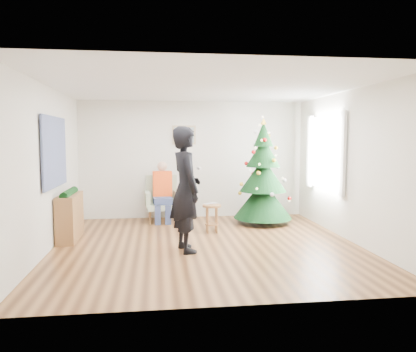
{
  "coord_description": "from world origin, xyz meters",
  "views": [
    {
      "loc": [
        -0.81,
        -6.57,
        1.76
      ],
      "look_at": [
        0.1,
        0.6,
        1.1
      ],
      "focal_mm": 35.0,
      "sensor_mm": 36.0,
      "label": 1
    }
  ],
  "objects": [
    {
      "name": "seated_person",
      "position": [
        -0.69,
        2.01,
        0.66
      ],
      "size": [
        0.42,
        0.59,
        1.28
      ],
      "rotation": [
        0.0,
        0.0,
        0.08
      ],
      "color": "navy",
      "rests_on": "armchair"
    },
    {
      "name": "framed_picture",
      "position": [
        -0.2,
        2.46,
        1.85
      ],
      "size": [
        0.52,
        0.05,
        0.42
      ],
      "color": "tan",
      "rests_on": "wall_back"
    },
    {
      "name": "curtains",
      "position": [
        2.44,
        1.0,
        1.5
      ],
      "size": [
        0.05,
        1.75,
        1.5
      ],
      "color": "white",
      "rests_on": "wall_right"
    },
    {
      "name": "garland",
      "position": [
        -2.33,
        0.68,
        0.82
      ],
      "size": [
        0.14,
        0.9,
        0.14
      ],
      "primitive_type": "cylinder",
      "rotation": [
        1.57,
        0.0,
        0.0
      ],
      "color": "black",
      "rests_on": "console"
    },
    {
      "name": "floor",
      "position": [
        0.0,
        0.0,
        0.0
      ],
      "size": [
        5.0,
        5.0,
        0.0
      ],
      "primitive_type": "plane",
      "color": "brown",
      "rests_on": "ground"
    },
    {
      "name": "laptop",
      "position": [
        0.21,
        0.9,
        0.54
      ],
      "size": [
        0.34,
        0.32,
        0.02
      ],
      "primitive_type": "imported",
      "rotation": [
        0.0,
        0.0,
        0.64
      ],
      "color": "silver",
      "rests_on": "stool"
    },
    {
      "name": "standing_man",
      "position": [
        -0.37,
        -0.3,
        0.98
      ],
      "size": [
        0.62,
        0.8,
        1.96
      ],
      "primitive_type": "imported",
      "rotation": [
        0.0,
        0.0,
        1.81
      ],
      "color": "black",
      "rests_on": "floor"
    },
    {
      "name": "window_panel",
      "position": [
        2.47,
        1.0,
        1.5
      ],
      "size": [
        0.04,
        1.3,
        1.4
      ],
      "primitive_type": "cube",
      "color": "white",
      "rests_on": "wall_right"
    },
    {
      "name": "wall_back",
      "position": [
        0.0,
        2.5,
        1.3
      ],
      "size": [
        5.0,
        0.0,
        5.0
      ],
      "primitive_type": "plane",
      "rotation": [
        1.57,
        0.0,
        0.0
      ],
      "color": "silver",
      "rests_on": "floor"
    },
    {
      "name": "stool",
      "position": [
        0.21,
        0.9,
        0.27
      ],
      "size": [
        0.35,
        0.35,
        0.53
      ],
      "rotation": [
        0.0,
        0.0,
        0.29
      ],
      "color": "brown",
      "rests_on": "floor"
    },
    {
      "name": "console",
      "position": [
        -2.33,
        0.68,
        0.4
      ],
      "size": [
        0.3,
        1.0,
        0.8
      ],
      "primitive_type": "cube",
      "rotation": [
        0.0,
        0.0,
        0.0
      ],
      "color": "brown",
      "rests_on": "floor"
    },
    {
      "name": "christmas_tree",
      "position": [
        1.38,
        1.6,
        0.99
      ],
      "size": [
        1.21,
        1.21,
        2.19
      ],
      "rotation": [
        0.0,
        0.0,
        -0.03
      ],
      "color": "#3F2816",
      "rests_on": "floor"
    },
    {
      "name": "game_controller",
      "position": [
        -0.16,
        -0.33,
        1.3
      ],
      "size": [
        0.07,
        0.13,
        0.04
      ],
      "primitive_type": "cube",
      "rotation": [
        0.0,
        0.0,
        0.24
      ],
      "color": "white",
      "rests_on": "standing_man"
    },
    {
      "name": "ceiling",
      "position": [
        0.0,
        0.0,
        2.6
      ],
      "size": [
        5.0,
        5.0,
        0.0
      ],
      "primitive_type": "plane",
      "rotation": [
        3.14,
        0.0,
        0.0
      ],
      "color": "white",
      "rests_on": "wall_back"
    },
    {
      "name": "tapestry",
      "position": [
        -2.46,
        0.3,
        1.55
      ],
      "size": [
        0.03,
        1.5,
        1.15
      ],
      "primitive_type": "cube",
      "color": "black",
      "rests_on": "wall_left"
    },
    {
      "name": "wall_left",
      "position": [
        -2.5,
        0.0,
        1.3
      ],
      "size": [
        0.0,
        5.0,
        5.0
      ],
      "primitive_type": "plane",
      "rotation": [
        1.57,
        0.0,
        1.57
      ],
      "color": "silver",
      "rests_on": "floor"
    },
    {
      "name": "wall_right",
      "position": [
        2.5,
        0.0,
        1.3
      ],
      "size": [
        0.0,
        5.0,
        5.0
      ],
      "primitive_type": "plane",
      "rotation": [
        1.57,
        0.0,
        -1.57
      ],
      "color": "silver",
      "rests_on": "floor"
    },
    {
      "name": "wall_front",
      "position": [
        0.0,
        -2.5,
        1.3
      ],
      "size": [
        5.0,
        0.0,
        5.0
      ],
      "primitive_type": "plane",
      "rotation": [
        -1.57,
        0.0,
        0.0
      ],
      "color": "silver",
      "rests_on": "floor"
    },
    {
      "name": "armchair",
      "position": [
        -0.7,
        2.06,
        0.36
      ],
      "size": [
        0.76,
        0.7,
        0.98
      ],
      "rotation": [
        0.0,
        0.0,
        0.08
      ],
      "color": "#98A787",
      "rests_on": "floor"
    }
  ]
}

